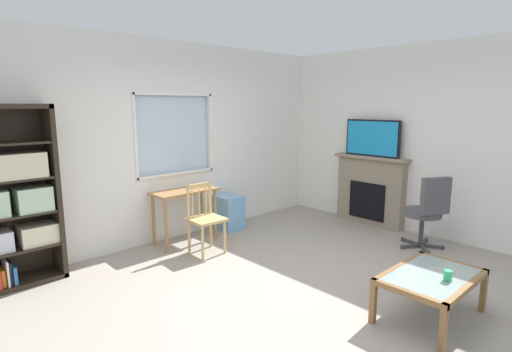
# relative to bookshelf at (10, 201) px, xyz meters

# --- Properties ---
(ground) EXTENTS (6.45, 5.76, 0.02)m
(ground) POSITION_rel_bookshelf_xyz_m (2.09, -2.14, -0.93)
(ground) COLOR #9E9389
(wall_back_with_window) EXTENTS (5.45, 0.15, 2.78)m
(wall_back_with_window) POSITION_rel_bookshelf_xyz_m (2.09, 0.24, 0.46)
(wall_back_with_window) COLOR white
(wall_back_with_window) RESTS_ON ground
(wall_right) EXTENTS (0.12, 4.96, 2.78)m
(wall_right) POSITION_rel_bookshelf_xyz_m (4.88, -2.14, 0.47)
(wall_right) COLOR white
(wall_right) RESTS_ON ground
(bookshelf) EXTENTS (0.90, 0.38, 1.92)m
(bookshelf) POSITION_rel_bookshelf_xyz_m (0.00, 0.00, 0.00)
(bookshelf) COLOR #2D2319
(bookshelf) RESTS_ON ground
(desk_under_window) EXTENTS (0.90, 0.43, 0.75)m
(desk_under_window) POSITION_rel_bookshelf_xyz_m (2.06, -0.11, -0.31)
(desk_under_window) COLOR #A37547
(desk_under_window) RESTS_ON ground
(wooden_chair) EXTENTS (0.44, 0.42, 0.90)m
(wooden_chair) POSITION_rel_bookshelf_xyz_m (2.03, -0.62, -0.45)
(wooden_chair) COLOR tan
(wooden_chair) RESTS_ON ground
(plastic_drawer_unit) EXTENTS (0.35, 0.40, 0.53)m
(plastic_drawer_unit) POSITION_rel_bookshelf_xyz_m (2.89, -0.06, -0.65)
(plastic_drawer_unit) COLOR #72ADDB
(plastic_drawer_unit) RESTS_ON ground
(fireplace) EXTENTS (0.26, 1.22, 1.11)m
(fireplace) POSITION_rel_bookshelf_xyz_m (4.72, -1.42, -0.36)
(fireplace) COLOR gray
(fireplace) RESTS_ON ground
(tv) EXTENTS (0.06, 0.91, 0.57)m
(tv) POSITION_rel_bookshelf_xyz_m (4.70, -1.42, 0.48)
(tv) COLOR black
(tv) RESTS_ON fireplace
(office_chair) EXTENTS (0.60, 0.62, 1.00)m
(office_chair) POSITION_rel_bookshelf_xyz_m (4.23, -2.55, -0.36)
(office_chair) COLOR #4C4C51
(office_chair) RESTS_ON ground
(coffee_table) EXTENTS (0.98, 0.65, 0.41)m
(coffee_table) POSITION_rel_bookshelf_xyz_m (2.55, -3.33, -0.56)
(coffee_table) COLOR #8C9E99
(coffee_table) RESTS_ON ground
(sippy_cup) EXTENTS (0.07, 0.07, 0.09)m
(sippy_cup) POSITION_rel_bookshelf_xyz_m (2.52, -3.48, -0.46)
(sippy_cup) COLOR #33B770
(sippy_cup) RESTS_ON coffee_table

